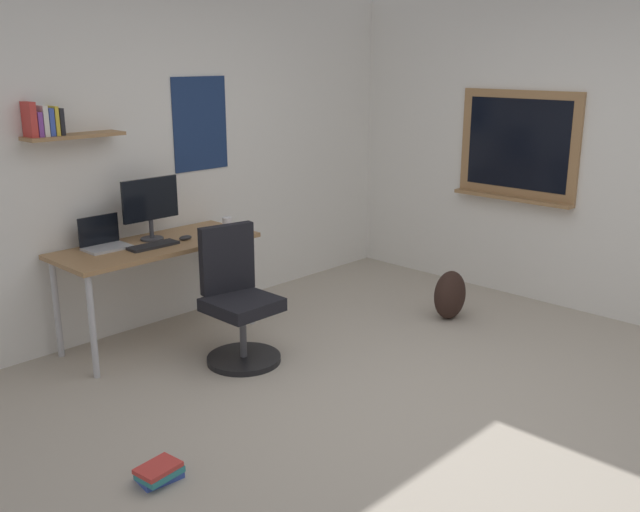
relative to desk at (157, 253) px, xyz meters
The scene contains 12 objects.
ground_plane 2.21m from the desk, 78.87° to the right, with size 5.20×5.20×0.00m, color #ADA393.
wall_back 0.84m from the desk, 44.25° to the left, with size 5.00×0.30×2.60m.
wall_right 3.56m from the desk, 35.49° to the right, with size 0.22×5.00×2.60m.
desk is the anchor object (origin of this frame).
office_chair 0.77m from the desk, 75.93° to the right, with size 0.52×0.53×0.95m.
laptop 0.39m from the desk, 156.10° to the left, with size 0.31×0.21×0.23m.
monitor_primary 0.36m from the desk, 69.61° to the left, with size 0.46×0.17×0.46m.
keyboard 0.14m from the desk, 133.77° to the right, with size 0.37×0.13×0.02m, color black.
computer_mouse 0.24m from the desk, 20.66° to the right, with size 0.10×0.06×0.03m, color #262628.
coffee_mug 0.66m from the desk, ahead, with size 0.08×0.08×0.09m, color silver.
backpack 2.35m from the desk, 34.96° to the right, with size 0.32×0.22×0.40m, color black.
book_stack_on_floor 2.01m from the desk, 124.27° to the right, with size 0.24×0.20×0.09m.
Camera 1 is at (-3.17, -2.28, 2.07)m, focal length 39.65 mm.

